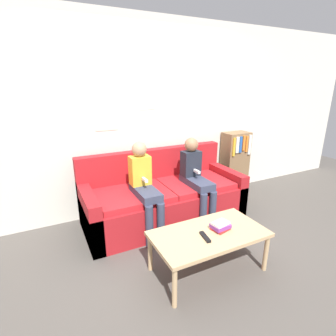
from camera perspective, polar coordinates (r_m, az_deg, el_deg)
name	(u,v)px	position (r m, az deg, el deg)	size (l,w,h in m)	color
ground_plane	(184,239)	(3.23, 3.40, -15.19)	(10.00, 10.00, 0.00)	#4C4742
wall_back	(147,118)	(3.69, -4.70, 10.75)	(8.00, 0.06, 2.60)	beige
couch	(163,198)	(3.51, -1.04, -6.65)	(2.08, 0.86, 0.90)	maroon
coffee_table	(209,236)	(2.60, 8.89, -14.48)	(1.09, 0.59, 0.42)	tan
person_left	(145,185)	(3.08, -5.12, -3.67)	(0.24, 0.58, 1.12)	#33384C
person_right	(196,176)	(3.38, 6.16, -1.77)	(0.24, 0.58, 1.10)	#33384C
tv_remote	(205,237)	(2.49, 8.07, -14.62)	(0.07, 0.17, 0.02)	black
book_stack	(220,226)	(2.62, 11.33, -12.27)	(0.18, 0.17, 0.08)	red
bookshelf	(234,162)	(4.47, 14.27, 1.18)	(0.42, 0.28, 1.01)	brown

